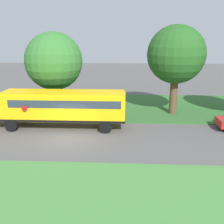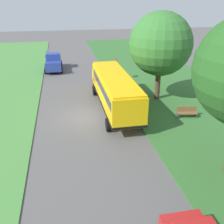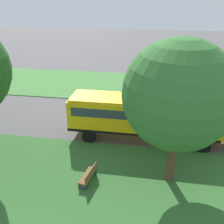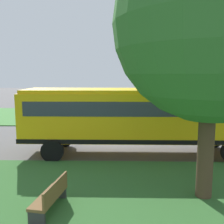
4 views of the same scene
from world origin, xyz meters
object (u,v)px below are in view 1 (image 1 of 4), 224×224
object	(u,v)px
oak_tree_roadside_mid	(175,54)
park_bench	(101,106)
school_bus	(60,106)
oak_tree_beside_bus	(53,60)

from	to	relation	value
oak_tree_roadside_mid	park_bench	xyz separation A→B (m)	(-1.04, -7.28, -5.50)
school_bus	oak_tree_roadside_mid	distance (m)	11.86
school_bus	oak_tree_roadside_mid	xyz separation A→B (m)	(-4.47, 10.22, 4.05)
school_bus	oak_tree_beside_bus	world-z (taller)	oak_tree_beside_bus
oak_tree_roadside_mid	park_bench	distance (m)	9.18
school_bus	oak_tree_roadside_mid	world-z (taller)	oak_tree_roadside_mid
park_bench	oak_tree_roadside_mid	bearing A→B (deg)	81.87
oak_tree_beside_bus	oak_tree_roadside_mid	size ratio (longest dim) A/B	0.93
park_bench	oak_tree_beside_bus	bearing A→B (deg)	-78.67
school_bus	park_bench	world-z (taller)	school_bus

